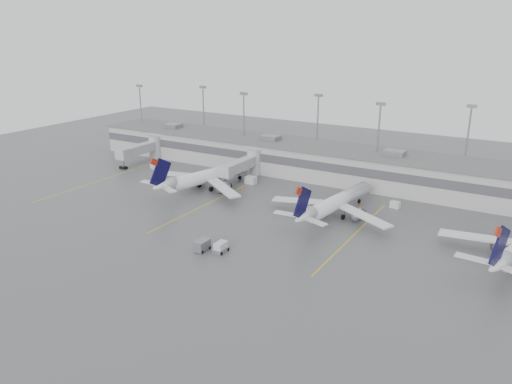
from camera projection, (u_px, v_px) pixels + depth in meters
The scene contains 17 objects.
ground at pixel (208, 262), 85.36m from camera, with size 260.00×260.00×0.00m, color #525255.
terminal at pixel (336, 163), 131.47m from camera, with size 152.00×17.00×9.45m.
light_masts at pixel (346, 130), 133.72m from camera, with size 142.40×8.00×20.60m.
jet_bridge_left at pixel (146, 149), 148.33m from camera, with size 4.00×17.20×7.00m.
jet_bridge_right at pixel (246, 164), 131.43m from camera, with size 4.00×17.20×7.00m.
stand_markings at pixel (275, 218), 104.98m from camera, with size 105.25×40.00×0.01m.
jet_mid_left at pixel (206, 176), 122.97m from camera, with size 28.63×32.49×10.70m.
jet_mid_right at pixel (336, 202), 104.93m from camera, with size 27.88×31.45×10.21m.
baggage_tug at pixel (221, 248), 88.85m from camera, with size 1.94×2.96×1.89m.
baggage_cart at pixel (202, 245), 89.32m from camera, with size 1.81×3.13×2.00m.
gse_uld_a at pixel (154, 166), 141.75m from camera, with size 2.21×1.47×1.56m, color silver.
gse_uld_b at pixel (251, 180), 127.79m from camera, with size 2.71×1.80×1.92m, color silver.
gse_uld_c at pixel (395, 205), 110.68m from camera, with size 2.12×1.41×1.50m, color silver.
gse_loader at pixel (235, 170), 137.29m from camera, with size 1.81×2.89×1.81m, color slate.
cone_a at pixel (120, 168), 141.67m from camera, with size 0.40×0.40×0.64m, color orange.
cone_b at pixel (242, 188), 123.61m from camera, with size 0.43×0.43×0.68m, color orange.
cone_c at pixel (360, 206), 111.15m from camera, with size 0.41×0.41×0.64m, color orange.
Camera 1 is at (46.39, -62.39, 38.10)m, focal length 35.00 mm.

